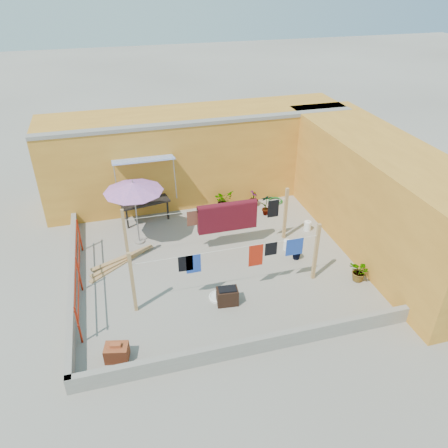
{
  "coord_description": "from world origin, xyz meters",
  "views": [
    {
      "loc": [
        -2.58,
        -10.25,
        7.79
      ],
      "look_at": [
        0.34,
        0.3,
        1.16
      ],
      "focal_mm": 35.0,
      "sensor_mm": 36.0,
      "label": 1
    }
  ],
  "objects_px": {
    "water_jug_b": "(287,245)",
    "green_hose": "(275,201)",
    "water_jug_a": "(307,226)",
    "brazier": "(227,296)",
    "brick_stack": "(117,352)",
    "white_basin": "(218,297)",
    "outdoor_table": "(144,202)",
    "plant_back_a": "(223,200)",
    "patio_umbrella": "(133,187)"
  },
  "relations": [
    {
      "from": "water_jug_b",
      "to": "green_hose",
      "type": "bearing_deg",
      "value": 75.26
    },
    {
      "from": "water_jug_a",
      "to": "water_jug_b",
      "type": "height_order",
      "value": "water_jug_a"
    },
    {
      "from": "water_jug_a",
      "to": "green_hose",
      "type": "relative_size",
      "value": 0.67
    },
    {
      "from": "brazier",
      "to": "brick_stack",
      "type": "bearing_deg",
      "value": -158.67
    },
    {
      "from": "brazier",
      "to": "white_basin",
      "type": "relative_size",
      "value": 1.15
    },
    {
      "from": "brick_stack",
      "to": "brazier",
      "type": "relative_size",
      "value": 1.02
    },
    {
      "from": "green_hose",
      "to": "brick_stack",
      "type": "bearing_deg",
      "value": -135.44
    },
    {
      "from": "outdoor_table",
      "to": "white_basin",
      "type": "xyz_separation_m",
      "value": [
        1.37,
        -4.73,
        -0.64
      ]
    },
    {
      "from": "white_basin",
      "to": "water_jug_b",
      "type": "relative_size",
      "value": 1.42
    },
    {
      "from": "outdoor_table",
      "to": "plant_back_a",
      "type": "xyz_separation_m",
      "value": [
        2.81,
        -0.03,
        -0.32
      ]
    },
    {
      "from": "plant_back_a",
      "to": "white_basin",
      "type": "bearing_deg",
      "value": -106.97
    },
    {
      "from": "brazier",
      "to": "water_jug_a",
      "type": "relative_size",
      "value": 1.57
    },
    {
      "from": "water_jug_a",
      "to": "outdoor_table",
      "type": "bearing_deg",
      "value": 157.03
    },
    {
      "from": "white_basin",
      "to": "plant_back_a",
      "type": "height_order",
      "value": "plant_back_a"
    },
    {
      "from": "patio_umbrella",
      "to": "white_basin",
      "type": "distance_m",
      "value": 4.21
    },
    {
      "from": "brazier",
      "to": "water_jug_a",
      "type": "xyz_separation_m",
      "value": [
        3.59,
        2.8,
        -0.08
      ]
    },
    {
      "from": "water_jug_b",
      "to": "plant_back_a",
      "type": "bearing_deg",
      "value": 112.34
    },
    {
      "from": "brick_stack",
      "to": "brazier",
      "type": "height_order",
      "value": "brazier"
    },
    {
      "from": "brazier",
      "to": "white_basin",
      "type": "bearing_deg",
      "value": 125.61
    },
    {
      "from": "water_jug_a",
      "to": "patio_umbrella",
      "type": "bearing_deg",
      "value": 172.06
    },
    {
      "from": "white_basin",
      "to": "green_hose",
      "type": "xyz_separation_m",
      "value": [
        3.48,
        4.73,
        -0.01
      ]
    },
    {
      "from": "brazier",
      "to": "plant_back_a",
      "type": "distance_m",
      "value": 5.11
    },
    {
      "from": "brick_stack",
      "to": "white_basin",
      "type": "xyz_separation_m",
      "value": [
        2.74,
        1.39,
        -0.15
      ]
    },
    {
      "from": "patio_umbrella",
      "to": "white_basin",
      "type": "xyz_separation_m",
      "value": [
        1.75,
        -3.32,
        -1.91
      ]
    },
    {
      "from": "outdoor_table",
      "to": "brazier",
      "type": "distance_m",
      "value": 5.24
    },
    {
      "from": "patio_umbrella",
      "to": "green_hose",
      "type": "bearing_deg",
      "value": 15.1
    },
    {
      "from": "patio_umbrella",
      "to": "brick_stack",
      "type": "relative_size",
      "value": 3.98
    },
    {
      "from": "brick_stack",
      "to": "plant_back_a",
      "type": "xyz_separation_m",
      "value": [
        4.18,
        6.09,
        0.18
      ]
    },
    {
      "from": "white_basin",
      "to": "water_jug_a",
      "type": "xyz_separation_m",
      "value": [
        3.77,
        2.55,
        0.12
      ]
    },
    {
      "from": "water_jug_b",
      "to": "green_hose",
      "type": "distance_m",
      "value": 3.15
    },
    {
      "from": "patio_umbrella",
      "to": "water_jug_b",
      "type": "height_order",
      "value": "patio_umbrella"
    },
    {
      "from": "water_jug_a",
      "to": "green_hose",
      "type": "distance_m",
      "value": 2.2
    },
    {
      "from": "white_basin",
      "to": "outdoor_table",
      "type": "bearing_deg",
      "value": 106.19
    },
    {
      "from": "water_jug_a",
      "to": "green_hose",
      "type": "height_order",
      "value": "water_jug_a"
    },
    {
      "from": "white_basin",
      "to": "plant_back_a",
      "type": "relative_size",
      "value": 0.69
    },
    {
      "from": "patio_umbrella",
      "to": "water_jug_a",
      "type": "xyz_separation_m",
      "value": [
        5.52,
        -0.77,
        -1.8
      ]
    },
    {
      "from": "patio_umbrella",
      "to": "outdoor_table",
      "type": "bearing_deg",
      "value": 75.14
    },
    {
      "from": "brick_stack",
      "to": "green_hose",
      "type": "distance_m",
      "value": 8.73
    },
    {
      "from": "patio_umbrella",
      "to": "plant_back_a",
      "type": "xyz_separation_m",
      "value": [
        3.18,
        1.38,
        -1.59
      ]
    },
    {
      "from": "patio_umbrella",
      "to": "water_jug_b",
      "type": "distance_m",
      "value": 5.05
    },
    {
      "from": "patio_umbrella",
      "to": "outdoor_table",
      "type": "xyz_separation_m",
      "value": [
        0.37,
        1.41,
        -1.27
      ]
    },
    {
      "from": "plant_back_a",
      "to": "outdoor_table",
      "type": "bearing_deg",
      "value": 179.36
    },
    {
      "from": "water_jug_b",
      "to": "plant_back_a",
      "type": "distance_m",
      "value": 3.27
    },
    {
      "from": "brick_stack",
      "to": "outdoor_table",
      "type": "bearing_deg",
      "value": 77.4
    },
    {
      "from": "green_hose",
      "to": "outdoor_table",
      "type": "bearing_deg",
      "value": 180.0
    },
    {
      "from": "white_basin",
      "to": "plant_back_a",
      "type": "xyz_separation_m",
      "value": [
        1.43,
        4.7,
        0.33
      ]
    },
    {
      "from": "white_basin",
      "to": "water_jug_b",
      "type": "bearing_deg",
      "value": 32.21
    },
    {
      "from": "white_basin",
      "to": "water_jug_a",
      "type": "distance_m",
      "value": 4.56
    },
    {
      "from": "water_jug_a",
      "to": "white_basin",
      "type": "bearing_deg",
      "value": -145.9
    },
    {
      "from": "brick_stack",
      "to": "green_hose",
      "type": "relative_size",
      "value": 1.07
    }
  ]
}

